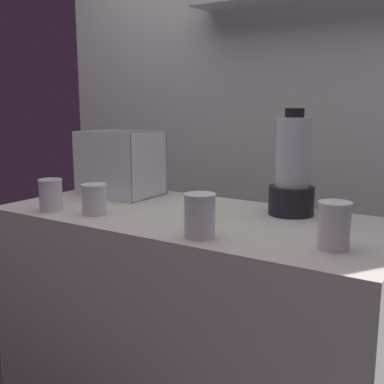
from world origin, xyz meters
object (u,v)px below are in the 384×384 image
at_px(juice_cup_mango_right, 334,229).
at_px(blender_pitcher, 292,172).
at_px(juice_cup_beet_far_left, 51,197).
at_px(carrot_display_bin, 120,176).
at_px(juice_cup_orange_left, 94,201).
at_px(juice_cup_carrot_middle, 200,218).

bearing_deg(juice_cup_mango_right, blender_pitcher, 127.42).
relative_size(blender_pitcher, juice_cup_beet_far_left, 3.18).
height_order(juice_cup_beet_far_left, juice_cup_mango_right, juice_cup_mango_right).
height_order(carrot_display_bin, juice_cup_orange_left, carrot_display_bin).
height_order(juice_cup_orange_left, juice_cup_mango_right, juice_cup_mango_right).
bearing_deg(juice_cup_orange_left, juice_cup_beet_far_left, -164.63).
xyz_separation_m(carrot_display_bin, blender_pitcher, (0.74, 0.05, 0.07)).
bearing_deg(blender_pitcher, juice_cup_orange_left, -147.50).
xyz_separation_m(blender_pitcher, juice_cup_carrot_middle, (-0.12, -0.42, -0.09)).
relative_size(blender_pitcher, juice_cup_orange_left, 3.44).
bearing_deg(blender_pitcher, juice_cup_mango_right, -52.58).
bearing_deg(juice_cup_orange_left, juice_cup_mango_right, 3.67).
distance_m(carrot_display_bin, juice_cup_beet_far_left, 0.37).
bearing_deg(juice_cup_carrot_middle, juice_cup_beet_far_left, 179.95).
height_order(blender_pitcher, juice_cup_orange_left, blender_pitcher).
height_order(blender_pitcher, juice_cup_beet_far_left, blender_pitcher).
distance_m(blender_pitcher, juice_cup_mango_right, 0.41).
xyz_separation_m(juice_cup_beet_far_left, juice_cup_carrot_middle, (0.63, -0.00, 0.01)).
bearing_deg(juice_cup_mango_right, juice_cup_orange_left, -176.33).
height_order(juice_cup_carrot_middle, juice_cup_mango_right, same).
bearing_deg(juice_cup_orange_left, carrot_display_bin, 116.61).
height_order(juice_cup_beet_far_left, juice_cup_carrot_middle, juice_cup_carrot_middle).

